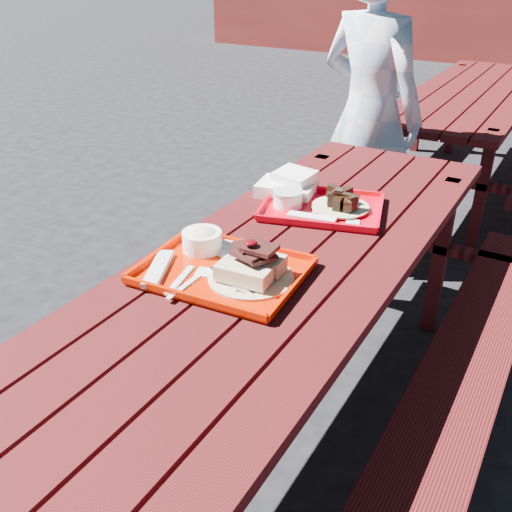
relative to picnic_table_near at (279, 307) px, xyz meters
name	(u,v)px	position (x,y,z in m)	size (l,w,h in m)	color
ground	(276,432)	(0.00, 0.00, -0.56)	(60.00, 60.00, 0.00)	black
picnic_table_near	(279,307)	(0.00, 0.00, 0.00)	(1.41, 2.40, 0.75)	#4C0E11
picnic_table_far	(470,118)	(0.00, 2.80, 0.00)	(1.41, 2.40, 0.75)	#4C0E11
near_tray	(226,261)	(-0.09, -0.17, 0.23)	(0.49, 0.41, 0.15)	#BF1A00
far_tray	(320,205)	(-0.04, 0.38, 0.21)	(0.50, 0.44, 0.07)	red
white_cloth	(289,185)	(-0.22, 0.47, 0.23)	(0.24, 0.20, 0.09)	white
person	(369,115)	(-0.27, 1.48, 0.28)	(0.61, 0.40, 1.67)	#9DB9D3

